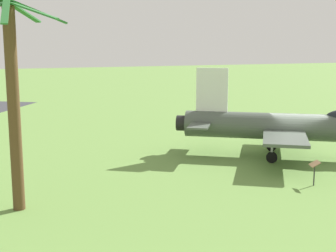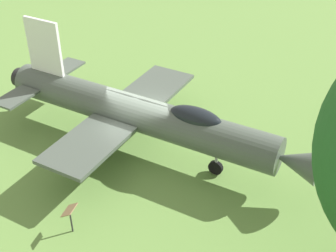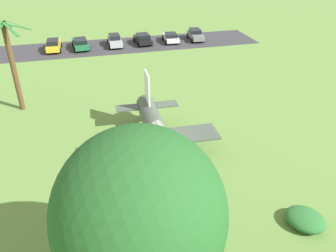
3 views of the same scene
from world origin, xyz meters
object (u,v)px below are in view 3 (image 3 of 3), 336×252
Objects in this scene: palm_tree at (13,64)px; parked_car_silver at (115,40)px; parked_car_white at (171,37)px; parked_car_green at (80,43)px; shrub_near_fence at (305,219)px; parked_car_yellow at (53,45)px; info_plaque at (84,165)px; display_jet at (160,142)px; parked_car_black at (143,39)px; shade_tree at (140,215)px; parked_car_gray at (196,35)px.

palm_tree is 21.20m from parked_car_silver.
parked_car_green is (11.27, -6.56, 0.05)m from parked_car_white.
shrub_near_fence is 0.49× the size of parked_car_yellow.
info_plaque is 0.24× the size of parked_car_silver.
palm_tree is 26.04m from shrub_near_fence.
display_jet reaches higher than parked_car_yellow.
parked_car_black reaches higher than parked_car_white.
parked_car_black is (-21.74, -7.82, -3.55)m from palm_tree.
parked_car_black is at bearing 173.46° from display_jet.
shade_tree is 3.92× the size of shrub_near_fence.
display_jet is at bearing 168.31° from parked_car_black.
shade_tree is 1.90× the size of parked_car_silver.
parked_car_yellow is (-15.81, -36.65, -4.64)m from shade_tree.
parked_car_white is at bearing -83.50° from parked_car_gray.
parked_car_gray reaches higher than parked_car_green.
shrub_near_fence is 39.86m from parked_car_yellow.
display_jet is 15.81m from palm_tree.
shade_tree is 11.23m from shrub_near_fence.
shrub_near_fence is (-4.83, 25.28, -3.94)m from palm_tree.
parked_car_black is 8.83m from parked_car_green.
shade_tree is 39.92m from parked_car_green.
info_plaque is (1.49, 12.70, -3.48)m from palm_tree.
parked_car_green is (7.63, -4.45, -0.02)m from parked_car_black.
display_jet is at bearing -175.88° from parked_car_green.
parked_car_yellow reaches higher than info_plaque.
parked_car_white is at bearing -136.90° from shade_tree.
display_jet is 32.09m from parked_car_gray.
display_jet is 10.23m from shrub_near_fence.
parked_car_white is (-26.87, -18.40, -0.15)m from info_plaque.
parked_car_white is (3.45, -1.83, -0.09)m from parked_car_gray.
parked_car_black is 0.95× the size of parked_car_silver.
shrub_near_fence is (-1.71, 9.99, -1.41)m from display_jet.
info_plaque is 30.15m from parked_car_silver.
parked_car_yellow is at bearing -114.97° from info_plaque.
parked_car_green is at bearing -169.42° from display_jet.
parked_car_yellow is at bearing -113.33° from shade_tree.
parked_car_gray is at bearing -129.46° from shrub_near_fence.
display_jet is at bearing -162.70° from parked_car_yellow.
parked_car_silver is at bearing -125.43° from shade_tree.
display_jet is at bearing -18.93° from parked_car_gray.
parked_car_yellow is (-12.48, -26.79, -0.05)m from info_plaque.
shade_tree is at bearing -171.05° from parked_car_yellow.
parked_car_gray is 0.95× the size of parked_car_silver.
shade_tree reaches higher than parked_car_black.
parked_car_silver is (-15.23, -25.30, -1.01)m from display_jet.
parked_car_gray is at bearing 90.40° from parked_car_silver.
display_jet is at bearing -80.29° from shrub_near_fence.
palm_tree is 1.82× the size of parked_car_black.
shrub_near_fence is at bearing 164.24° from shade_tree.
parked_car_silver reaches higher than shrub_near_fence.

